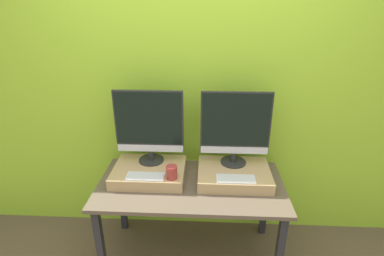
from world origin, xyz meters
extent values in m
cube|color=#9ED12D|center=(0.00, 0.78, 1.30)|extent=(8.00, 0.04, 2.60)
cube|color=brown|center=(0.00, 0.35, 0.69)|extent=(1.40, 0.71, 0.03)
cube|color=#232328|center=(-0.64, 0.06, 0.34)|extent=(0.05, 0.05, 0.67)
cube|color=#232328|center=(0.64, 0.06, 0.34)|extent=(0.05, 0.05, 0.67)
cube|color=#232328|center=(-0.64, 0.65, 0.34)|extent=(0.05, 0.05, 0.67)
cube|color=#232328|center=(0.64, 0.65, 0.34)|extent=(0.05, 0.05, 0.67)
cube|color=tan|center=(-0.33, 0.43, 0.75)|extent=(0.55, 0.42, 0.09)
cylinder|color=#282828|center=(-0.33, 0.53, 0.80)|extent=(0.20, 0.20, 0.01)
cylinder|color=#282828|center=(-0.33, 0.53, 0.84)|extent=(0.04, 0.04, 0.08)
cube|color=#282828|center=(-0.33, 0.53, 1.12)|extent=(0.53, 0.02, 0.49)
cube|color=black|center=(-0.33, 0.52, 1.15)|extent=(0.50, 0.00, 0.41)
cube|color=silver|center=(-0.33, 0.52, 0.91)|extent=(0.52, 0.00, 0.06)
cube|color=silver|center=(-0.33, 0.28, 0.80)|extent=(0.28, 0.11, 0.01)
cube|color=silver|center=(-0.33, 0.28, 0.80)|extent=(0.26, 0.10, 0.00)
cylinder|color=#9E332D|center=(-0.13, 0.28, 0.84)|extent=(0.08, 0.08, 0.10)
cube|color=tan|center=(0.33, 0.43, 0.75)|extent=(0.55, 0.42, 0.09)
cylinder|color=#282828|center=(0.33, 0.53, 0.80)|extent=(0.20, 0.20, 0.01)
cylinder|color=#282828|center=(0.33, 0.53, 0.84)|extent=(0.04, 0.04, 0.08)
cube|color=#282828|center=(0.33, 0.53, 1.12)|extent=(0.53, 0.02, 0.49)
cube|color=black|center=(0.33, 0.52, 1.15)|extent=(0.50, 0.00, 0.41)
cube|color=silver|center=(0.33, 0.52, 0.91)|extent=(0.52, 0.00, 0.06)
cube|color=silver|center=(0.33, 0.28, 0.80)|extent=(0.28, 0.11, 0.01)
cube|color=silver|center=(0.33, 0.28, 0.80)|extent=(0.26, 0.10, 0.00)
camera|label=1|loc=(0.11, -1.56, 1.97)|focal=28.00mm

